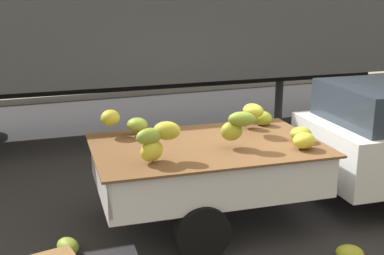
{
  "coord_description": "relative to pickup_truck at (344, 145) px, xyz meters",
  "views": [
    {
      "loc": [
        -3.16,
        -5.57,
        3.01
      ],
      "look_at": [
        -0.93,
        0.5,
        1.18
      ],
      "focal_mm": 47.1,
      "sensor_mm": 36.0,
      "label": 1
    }
  ],
  "objects": [
    {
      "name": "pickup_truck",
      "position": [
        0.0,
        0.0,
        0.0
      ],
      "size": [
        5.16,
        2.09,
        1.7
      ],
      "rotation": [
        0.0,
        0.0,
        -0.06
      ],
      "color": "white",
      "rests_on": "ground"
    },
    {
      "name": "fallen_banana_bunch_by_wheel",
      "position": [
        -0.83,
        -1.33,
        -0.79
      ],
      "size": [
        0.41,
        0.39,
        0.18
      ],
      "primitive_type": "ellipsoid",
      "rotation": [
        0.0,
        0.0,
        5.75
      ],
      "color": "#9DA229",
      "rests_on": "ground"
    },
    {
      "name": "curb_strip",
      "position": [
        -1.1,
        8.51,
        -0.8
      ],
      "size": [
        80.0,
        0.8,
        0.16
      ],
      "primitive_type": "cube",
      "color": "gray",
      "rests_on": "ground"
    },
    {
      "name": "semi_trailer",
      "position": [
        -1.87,
        4.52,
        1.66
      ],
      "size": [
        12.08,
        3.0,
        3.95
      ],
      "rotation": [
        0.0,
        0.0,
        -0.04
      ],
      "color": "#4C5156",
      "rests_on": "ground"
    },
    {
      "name": "ground",
      "position": [
        -1.1,
        0.08,
        -0.88
      ],
      "size": [
        220.0,
        220.0,
        0.0
      ],
      "primitive_type": "plane",
      "color": "#28282B"
    },
    {
      "name": "fallen_banana_bunch_near_tailgate",
      "position": [
        -3.81,
        -0.07,
        -0.79
      ],
      "size": [
        0.34,
        0.38,
        0.19
      ],
      "primitive_type": "ellipsoid",
      "rotation": [
        0.0,
        0.0,
        1.99
      ],
      "color": "olive",
      "rests_on": "ground"
    }
  ]
}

